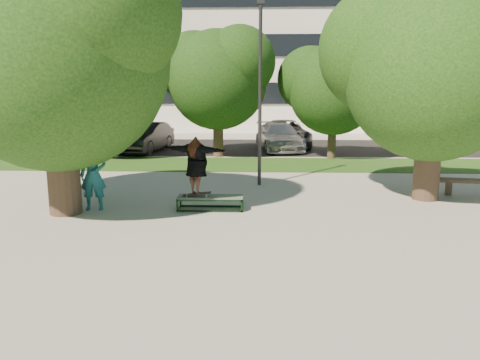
{
  "coord_description": "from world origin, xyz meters",
  "views": [
    {
      "loc": [
        0.9,
        -10.98,
        3.26
      ],
      "look_at": [
        0.48,
        0.6,
        1.02
      ],
      "focal_mm": 35.0,
      "sensor_mm": 36.0,
      "label": 1
    }
  ],
  "objects_px": {
    "tree_left": "(52,43)",
    "lamppost": "(260,93)",
    "grind_box": "(210,203)",
    "car_silver_b": "(279,137)",
    "car_silver_a": "(76,137)",
    "car_dark": "(145,137)",
    "bystander": "(93,175)",
    "car_grey": "(284,134)",
    "tree_right": "(431,60)"
  },
  "relations": [
    {
      "from": "tree_right",
      "to": "car_silver_a",
      "type": "height_order",
      "value": "tree_right"
    },
    {
      "from": "car_silver_a",
      "to": "car_silver_b",
      "type": "xyz_separation_m",
      "value": [
        10.81,
        1.14,
        -0.04
      ]
    },
    {
      "from": "car_silver_a",
      "to": "car_grey",
      "type": "relative_size",
      "value": 0.82
    },
    {
      "from": "tree_left",
      "to": "car_dark",
      "type": "bearing_deg",
      "value": 93.26
    },
    {
      "from": "car_silver_a",
      "to": "car_dark",
      "type": "relative_size",
      "value": 0.97
    },
    {
      "from": "tree_right",
      "to": "car_dark",
      "type": "xyz_separation_m",
      "value": [
        -10.92,
        10.42,
        -3.31
      ]
    },
    {
      "from": "bystander",
      "to": "car_dark",
      "type": "distance_m",
      "value": 12.17
    },
    {
      "from": "tree_left",
      "to": "car_dark",
      "type": "xyz_separation_m",
      "value": [
        -0.71,
        12.41,
        -3.64
      ]
    },
    {
      "from": "lamppost",
      "to": "car_silver_b",
      "type": "bearing_deg",
      "value": 83.36
    },
    {
      "from": "tree_right",
      "to": "bystander",
      "type": "relative_size",
      "value": 3.37
    },
    {
      "from": "tree_right",
      "to": "bystander",
      "type": "xyz_separation_m",
      "value": [
        -9.48,
        -1.66,
        -3.13
      ]
    },
    {
      "from": "tree_left",
      "to": "tree_right",
      "type": "xyz_separation_m",
      "value": [
        10.21,
        1.99,
        -0.33
      ]
    },
    {
      "from": "lamppost",
      "to": "car_silver_b",
      "type": "distance_m",
      "value": 10.0
    },
    {
      "from": "tree_left",
      "to": "car_silver_a",
      "type": "relative_size",
      "value": 1.55
    },
    {
      "from": "grind_box",
      "to": "car_silver_b",
      "type": "distance_m",
      "value": 13.35
    },
    {
      "from": "tree_right",
      "to": "car_silver_b",
      "type": "bearing_deg",
      "value": 108.19
    },
    {
      "from": "car_silver_a",
      "to": "car_silver_b",
      "type": "height_order",
      "value": "car_silver_a"
    },
    {
      "from": "bystander",
      "to": "car_silver_a",
      "type": "xyz_separation_m",
      "value": [
        -5.13,
        12.08,
        -0.19
      ]
    },
    {
      "from": "grind_box",
      "to": "tree_left",
      "type": "bearing_deg",
      "value": -173.61
    },
    {
      "from": "tree_left",
      "to": "car_silver_a",
      "type": "bearing_deg",
      "value": 109.5
    },
    {
      "from": "car_silver_b",
      "to": "bystander",
      "type": "bearing_deg",
      "value": -121.81
    },
    {
      "from": "car_dark",
      "to": "bystander",
      "type": "bearing_deg",
      "value": -74.59
    },
    {
      "from": "lamppost",
      "to": "car_silver_a",
      "type": "xyz_separation_m",
      "value": [
        -9.69,
        8.5,
        -2.37
      ]
    },
    {
      "from": "grind_box",
      "to": "car_silver_b",
      "type": "bearing_deg",
      "value": 79.24
    },
    {
      "from": "tree_right",
      "to": "car_silver_a",
      "type": "bearing_deg",
      "value": 144.5
    },
    {
      "from": "bystander",
      "to": "car_silver_b",
      "type": "height_order",
      "value": "bystander"
    },
    {
      "from": "car_silver_a",
      "to": "car_dark",
      "type": "xyz_separation_m",
      "value": [
        3.69,
        0.0,
        0.0
      ]
    },
    {
      "from": "tree_left",
      "to": "lamppost",
      "type": "xyz_separation_m",
      "value": [
        5.29,
        3.91,
        -1.27
      ]
    },
    {
      "from": "tree_left",
      "to": "car_grey",
      "type": "relative_size",
      "value": 1.28
    },
    {
      "from": "tree_right",
      "to": "lamppost",
      "type": "height_order",
      "value": "tree_right"
    },
    {
      "from": "car_dark",
      "to": "car_grey",
      "type": "distance_m",
      "value": 7.93
    },
    {
      "from": "grind_box",
      "to": "car_dark",
      "type": "xyz_separation_m",
      "value": [
        -4.63,
        11.97,
        0.59
      ]
    },
    {
      "from": "tree_left",
      "to": "lamppost",
      "type": "relative_size",
      "value": 1.16
    },
    {
      "from": "grind_box",
      "to": "car_silver_b",
      "type": "xyz_separation_m",
      "value": [
        2.49,
        13.1,
        0.55
      ]
    },
    {
      "from": "car_silver_a",
      "to": "car_grey",
      "type": "height_order",
      "value": "car_silver_a"
    },
    {
      "from": "tree_right",
      "to": "grind_box",
      "type": "relative_size",
      "value": 3.62
    },
    {
      "from": "lamppost",
      "to": "car_dark",
      "type": "distance_m",
      "value": 10.67
    },
    {
      "from": "car_grey",
      "to": "car_silver_b",
      "type": "distance_m",
      "value": 1.48
    },
    {
      "from": "tree_left",
      "to": "car_dark",
      "type": "distance_m",
      "value": 12.95
    },
    {
      "from": "lamppost",
      "to": "grind_box",
      "type": "bearing_deg",
      "value": -111.53
    },
    {
      "from": "car_silver_a",
      "to": "car_silver_b",
      "type": "bearing_deg",
      "value": 6.65
    },
    {
      "from": "lamppost",
      "to": "car_grey",
      "type": "xyz_separation_m",
      "value": [
        1.5,
        11.07,
        -2.38
      ]
    },
    {
      "from": "tree_left",
      "to": "lamppost",
      "type": "bearing_deg",
      "value": 36.42
    },
    {
      "from": "grind_box",
      "to": "car_silver_a",
      "type": "xyz_separation_m",
      "value": [
        -8.32,
        11.97,
        0.59
      ]
    },
    {
      "from": "car_silver_b",
      "to": "car_grey",
      "type": "bearing_deg",
      "value": 66.67
    },
    {
      "from": "tree_left",
      "to": "car_silver_b",
      "type": "bearing_deg",
      "value": 64.65
    },
    {
      "from": "lamppost",
      "to": "car_dark",
      "type": "relative_size",
      "value": 1.29
    },
    {
      "from": "bystander",
      "to": "grind_box",
      "type": "bearing_deg",
      "value": -4.37
    },
    {
      "from": "grind_box",
      "to": "car_silver_b",
      "type": "relative_size",
      "value": 0.36
    },
    {
      "from": "car_silver_a",
      "to": "tree_left",
      "type": "bearing_deg",
      "value": -69.85
    }
  ]
}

